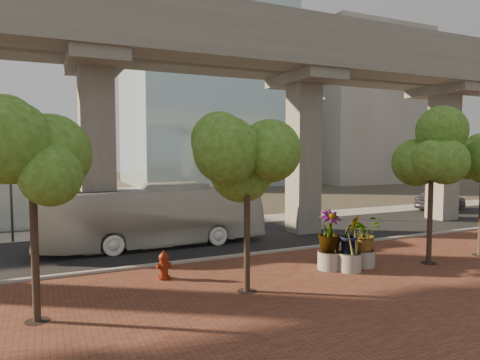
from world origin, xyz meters
name	(u,v)px	position (x,y,z in m)	size (l,w,h in m)	color
ground	(225,248)	(0.00, 0.00, 0.00)	(160.00, 160.00, 0.00)	#3C372B
brick_plaza	(315,296)	(0.00, -8.00, 0.03)	(70.00, 13.00, 0.06)	brown
asphalt_road	(212,241)	(0.00, 2.00, 0.02)	(90.00, 8.00, 0.04)	black
curb_strip	(242,256)	(0.00, -2.00, 0.08)	(70.00, 0.25, 0.16)	#9F9C94
far_sidewalk	(183,225)	(0.00, 7.50, 0.03)	(90.00, 3.00, 0.06)	#9F9C94
transit_viaduct	(211,109)	(0.00, 2.00, 7.29)	(72.00, 5.60, 12.40)	gray
midrise_block	(355,108)	(38.00, 36.00, 12.00)	(18.00, 16.00, 24.00)	#AAA699
transit_bus	(154,216)	(-3.24, 1.87, 1.63)	(2.74, 11.68, 3.25)	silver
parked_car	(440,201)	(21.68, 5.20, 0.79)	(1.67, 4.81, 1.58)	black
fire_hydrant	(164,265)	(-4.27, -4.00, 0.59)	(0.55, 0.49, 1.10)	maroon
planter_front	(365,236)	(4.00, -5.87, 1.41)	(2.02, 2.02, 2.23)	gray
planter_right	(329,234)	(2.39, -5.57, 1.57)	(2.34, 2.34, 2.50)	#A6A396
planter_left	(350,237)	(3.00, -6.15, 1.49)	(2.14, 2.14, 2.36)	gray
street_tree_far_west	(32,157)	(-8.71, -6.51, 4.86)	(3.89, 3.89, 6.59)	#403124
street_tree_near_west	(247,164)	(-1.97, -6.66, 4.57)	(3.53, 3.53, 6.14)	#403124
street_tree_near_east	(432,150)	(6.98, -6.63, 5.08)	(3.79, 3.79, 6.77)	#403124
streetlamp_west	(10,164)	(-10.07, 6.06, 4.31)	(0.37, 1.07, 7.38)	#2E2E33
streetlamp_east	(313,149)	(9.28, 5.79, 5.14)	(0.44, 1.28, 8.81)	#303035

